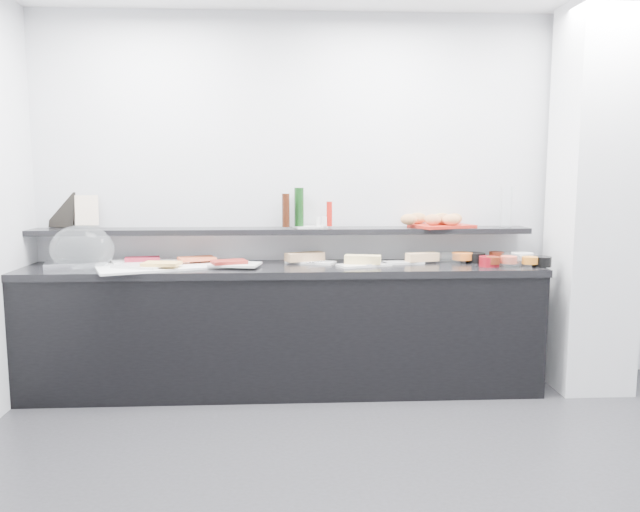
{
  "coord_description": "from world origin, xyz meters",
  "views": [
    {
      "loc": [
        -0.67,
        -2.65,
        1.54
      ],
      "look_at": [
        -0.45,
        1.45,
        1.0
      ],
      "focal_mm": 35.0,
      "sensor_mm": 36.0,
      "label": 1
    }
  ],
  "objects_px": {
    "cloche_base": "(77,264)",
    "carafe": "(506,207)",
    "framed_print": "(62,210)",
    "sandwich_plate_mid": "(364,265)",
    "condiment_tray": "(310,227)",
    "bread_tray": "(442,226)"
  },
  "relations": [
    {
      "from": "cloche_base",
      "to": "carafe",
      "type": "distance_m",
      "value": 3.09
    },
    {
      "from": "framed_print",
      "to": "carafe",
      "type": "distance_m",
      "value": 3.24
    },
    {
      "from": "sandwich_plate_mid",
      "to": "condiment_tray",
      "type": "xyz_separation_m",
      "value": [
        -0.37,
        0.25,
        0.25
      ]
    },
    {
      "from": "cloche_base",
      "to": "sandwich_plate_mid",
      "type": "bearing_deg",
      "value": -18.17
    },
    {
      "from": "bread_tray",
      "to": "carafe",
      "type": "distance_m",
      "value": 0.48
    },
    {
      "from": "condiment_tray",
      "to": "cloche_base",
      "type": "bearing_deg",
      "value": 169.59
    },
    {
      "from": "condiment_tray",
      "to": "carafe",
      "type": "bearing_deg",
      "value": -18.94
    },
    {
      "from": "cloche_base",
      "to": "bread_tray",
      "type": "relative_size",
      "value": 0.98
    },
    {
      "from": "sandwich_plate_mid",
      "to": "framed_print",
      "type": "relative_size",
      "value": 1.41
    },
    {
      "from": "framed_print",
      "to": "bread_tray",
      "type": "height_order",
      "value": "framed_print"
    },
    {
      "from": "cloche_base",
      "to": "framed_print",
      "type": "bearing_deg",
      "value": 107.33
    },
    {
      "from": "cloche_base",
      "to": "condiment_tray",
      "type": "relative_size",
      "value": 1.79
    },
    {
      "from": "framed_print",
      "to": "carafe",
      "type": "height_order",
      "value": "carafe"
    },
    {
      "from": "condiment_tray",
      "to": "bread_tray",
      "type": "height_order",
      "value": "bread_tray"
    },
    {
      "from": "cloche_base",
      "to": "sandwich_plate_mid",
      "type": "xyz_separation_m",
      "value": [
        2.0,
        -0.09,
        -0.01
      ]
    },
    {
      "from": "sandwich_plate_mid",
      "to": "bread_tray",
      "type": "height_order",
      "value": "bread_tray"
    },
    {
      "from": "framed_print",
      "to": "carafe",
      "type": "relative_size",
      "value": 0.87
    },
    {
      "from": "bread_tray",
      "to": "carafe",
      "type": "xyz_separation_m",
      "value": [
        0.46,
        -0.05,
        0.14
      ]
    },
    {
      "from": "sandwich_plate_mid",
      "to": "condiment_tray",
      "type": "relative_size",
      "value": 1.6
    },
    {
      "from": "condiment_tray",
      "to": "bread_tray",
      "type": "bearing_deg",
      "value": -17.09
    },
    {
      "from": "sandwich_plate_mid",
      "to": "carafe",
      "type": "bearing_deg",
      "value": -9.73
    },
    {
      "from": "framed_print",
      "to": "condiment_tray",
      "type": "distance_m",
      "value": 1.81
    }
  ]
}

